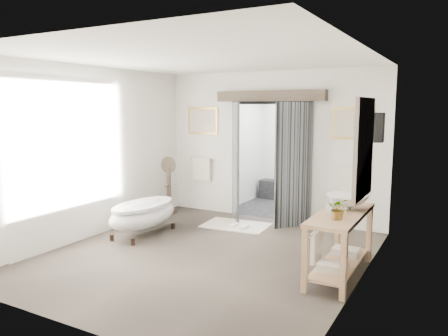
{
  "coord_description": "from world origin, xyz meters",
  "views": [
    {
      "loc": [
        3.32,
        -5.39,
        2.21
      ],
      "look_at": [
        0.0,
        0.6,
        1.25
      ],
      "focal_mm": 35.0,
      "sensor_mm": 36.0,
      "label": 1
    }
  ],
  "objects_px": {
    "rug": "(236,225)",
    "vanity": "(338,238)",
    "clawfoot_tub": "(143,214)",
    "basin": "(347,202)"
  },
  "relations": [
    {
      "from": "rug",
      "to": "vanity",
      "type": "bearing_deg",
      "value": -33.58
    },
    {
      "from": "clawfoot_tub",
      "to": "basin",
      "type": "xyz_separation_m",
      "value": [
        3.47,
        0.04,
        0.58
      ]
    },
    {
      "from": "clawfoot_tub",
      "to": "rug",
      "type": "distance_m",
      "value": 1.76
    },
    {
      "from": "rug",
      "to": "clawfoot_tub",
      "type": "bearing_deg",
      "value": -131.3
    },
    {
      "from": "rug",
      "to": "basin",
      "type": "height_order",
      "value": "basin"
    },
    {
      "from": "clawfoot_tub",
      "to": "rug",
      "type": "relative_size",
      "value": 1.29
    },
    {
      "from": "vanity",
      "to": "basin",
      "type": "distance_m",
      "value": 0.52
    },
    {
      "from": "clawfoot_tub",
      "to": "basin",
      "type": "relative_size",
      "value": 2.77
    },
    {
      "from": "clawfoot_tub",
      "to": "vanity",
      "type": "bearing_deg",
      "value": -3.83
    },
    {
      "from": "clawfoot_tub",
      "to": "vanity",
      "type": "height_order",
      "value": "vanity"
    }
  ]
}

